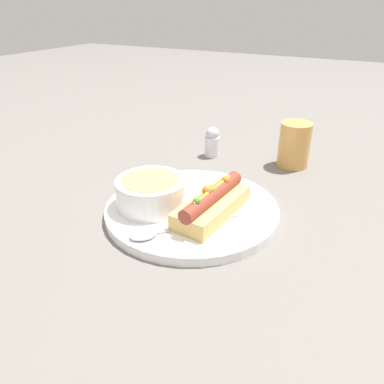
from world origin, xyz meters
name	(u,v)px	position (x,y,z in m)	size (l,w,h in m)	color
ground_plane	(192,213)	(0.00, 0.00, 0.00)	(4.00, 4.00, 0.00)	slate
dinner_plate	(192,209)	(0.00, 0.00, 0.01)	(0.30, 0.30, 0.02)	white
hot_dog	(212,203)	(-0.01, -0.04, 0.04)	(0.16, 0.08, 0.06)	#DBAD60
soup_bowl	(151,191)	(-0.03, 0.06, 0.04)	(0.12, 0.12, 0.05)	white
spoon	(156,232)	(-0.10, 0.01, 0.02)	(0.15, 0.13, 0.01)	#B7B7BC
drinking_glass	(294,145)	(0.29, -0.10, 0.05)	(0.07, 0.07, 0.10)	#D8994C
salt_shaker	(212,142)	(0.26, 0.08, 0.03)	(0.03, 0.03, 0.07)	silver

